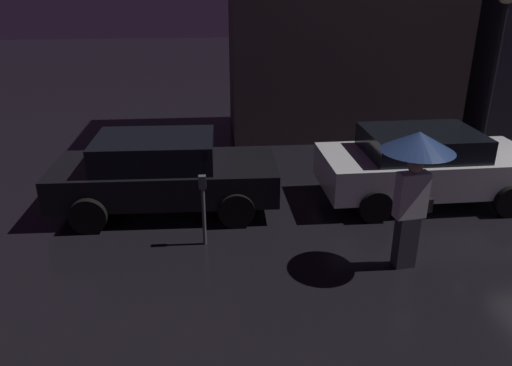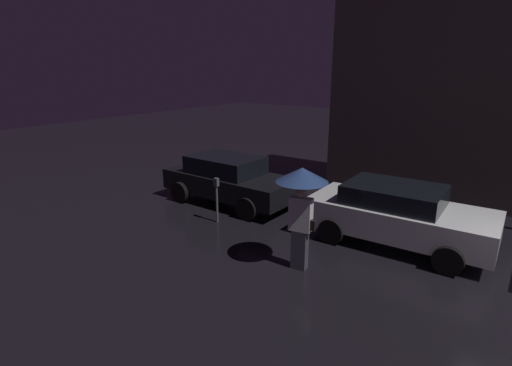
{
  "view_description": "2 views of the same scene",
  "coord_description": "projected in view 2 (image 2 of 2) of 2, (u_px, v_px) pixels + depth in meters",
  "views": [
    {
      "loc": [
        -7.17,
        -7.68,
        4.26
      ],
      "look_at": [
        -6.5,
        0.02,
        1.02
      ],
      "focal_mm": 35.0,
      "sensor_mm": 36.0,
      "label": 1
    },
    {
      "loc": [
        -0.55,
        -7.87,
        4.14
      ],
      "look_at": [
        -6.2,
        -0.0,
        1.29
      ],
      "focal_mm": 28.0,
      "sensor_mm": 36.0,
      "label": 2
    }
  ],
  "objects": [
    {
      "name": "pedestrian_with_umbrella",
      "position": [
        302.0,
        191.0,
        8.02
      ],
      "size": [
        1.07,
        1.07,
        2.21
      ],
      "rotation": [
        0.0,
        0.0,
        0.14
      ],
      "color": "#383842",
      "rests_on": "ground"
    },
    {
      "name": "parked_car_black",
      "position": [
        229.0,
        179.0,
        12.36
      ],
      "size": [
        4.26,
        1.95,
        1.47
      ],
      "rotation": [
        0.0,
        0.0,
        -0.02
      ],
      "color": "black",
      "rests_on": "ground"
    },
    {
      "name": "parking_meter",
      "position": [
        217.0,
        195.0,
        10.78
      ],
      "size": [
        0.12,
        0.1,
        1.26
      ],
      "color": "#4C5154",
      "rests_on": "ground"
    },
    {
      "name": "building_facade_left",
      "position": [
        437.0,
        95.0,
        13.12
      ],
      "size": [
        6.23,
        3.0,
        6.43
      ],
      "color": "#564C47",
      "rests_on": "ground"
    },
    {
      "name": "parked_car_white",
      "position": [
        398.0,
        214.0,
        9.48
      ],
      "size": [
        4.24,
        2.04,
        1.44
      ],
      "rotation": [
        0.0,
        0.0,
        0.02
      ],
      "color": "silver",
      "rests_on": "ground"
    }
  ]
}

